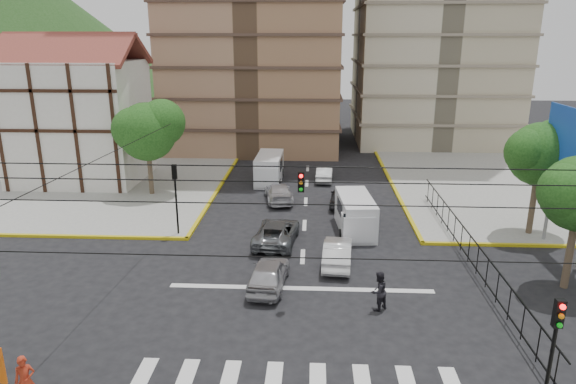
# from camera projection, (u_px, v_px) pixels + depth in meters

# --- Properties ---
(ground) EXTENTS (160.00, 160.00, 0.00)m
(ground) POSITION_uv_depth(u_px,v_px,m) (300.00, 300.00, 24.09)
(ground) COLOR black
(ground) RESTS_ON ground
(sidewalk_nw) EXTENTS (26.00, 26.00, 0.15)m
(sidewalk_nw) POSITION_uv_depth(u_px,v_px,m) (75.00, 179.00, 44.14)
(sidewalk_nw) COLOR gray
(sidewalk_nw) RESTS_ON ground
(sidewalk_ne) EXTENTS (26.00, 26.00, 0.15)m
(sidewalk_ne) POSITION_uv_depth(u_px,v_px,m) (550.00, 186.00, 42.20)
(sidewalk_ne) COLOR gray
(sidewalk_ne) RESTS_ON ground
(crosswalk_stripes) EXTENTS (12.00, 2.40, 0.01)m
(crosswalk_stripes) POSITION_uv_depth(u_px,v_px,m) (296.00, 383.00, 18.36)
(crosswalk_stripes) COLOR silver
(crosswalk_stripes) RESTS_ON ground
(stop_line) EXTENTS (13.00, 0.40, 0.01)m
(stop_line) POSITION_uv_depth(u_px,v_px,m) (301.00, 288.00, 25.24)
(stop_line) COLOR silver
(stop_line) RESTS_ON ground
(tudor_building) EXTENTS (10.80, 8.05, 12.23)m
(tudor_building) POSITION_uv_depth(u_px,v_px,m) (79.00, 119.00, 42.58)
(tudor_building) COLOR silver
(tudor_building) RESTS_ON ground
(park_fence) EXTENTS (0.10, 22.50, 1.66)m
(park_fence) POSITION_uv_depth(u_px,v_px,m) (467.00, 264.00, 27.95)
(park_fence) COLOR black
(park_fence) RESTS_ON ground
(billboard) EXTENTS (0.36, 6.20, 8.10)m
(billboard) POSITION_uv_depth(u_px,v_px,m) (574.00, 151.00, 27.37)
(billboard) COLOR slate
(billboard) RESTS_ON ground
(tree_park_c) EXTENTS (4.65, 3.80, 7.25)m
(tree_park_c) POSITION_uv_depth(u_px,v_px,m) (542.00, 151.00, 30.46)
(tree_park_c) COLOR #473828
(tree_park_c) RESTS_ON ground
(tree_tudor) EXTENTS (5.39, 4.40, 7.43)m
(tree_tudor) POSITION_uv_depth(u_px,v_px,m) (148.00, 129.00, 38.44)
(tree_tudor) COLOR #473828
(tree_tudor) RESTS_ON ground
(traffic_light_se) EXTENTS (0.28, 0.22, 4.40)m
(traffic_light_se) POSITION_uv_depth(u_px,v_px,m) (554.00, 343.00, 15.35)
(traffic_light_se) COLOR black
(traffic_light_se) RESTS_ON ground
(traffic_light_nw) EXTENTS (0.28, 0.22, 4.40)m
(traffic_light_nw) POSITION_uv_depth(u_px,v_px,m) (175.00, 188.00, 31.01)
(traffic_light_nw) COLOR black
(traffic_light_nw) RESTS_ON ground
(traffic_light_hanging) EXTENTS (18.00, 9.12, 0.92)m
(traffic_light_hanging) POSITION_uv_depth(u_px,v_px,m) (300.00, 193.00, 20.42)
(traffic_light_hanging) COLOR black
(traffic_light_hanging) RESTS_ON ground
(van_right_lane) EXTENTS (2.41, 5.17, 2.26)m
(van_right_lane) POSITION_uv_depth(u_px,v_px,m) (356.00, 216.00, 32.13)
(van_right_lane) COLOR silver
(van_right_lane) RESTS_ON ground
(van_left_lane) EXTENTS (2.18, 5.21, 2.33)m
(van_left_lane) POSITION_uv_depth(u_px,v_px,m) (269.00, 169.00, 43.13)
(van_left_lane) COLOR silver
(van_left_lane) RESTS_ON ground
(car_silver_front_left) EXTENTS (2.07, 4.37, 1.44)m
(car_silver_front_left) POSITION_uv_depth(u_px,v_px,m) (269.00, 273.00, 25.22)
(car_silver_front_left) COLOR #AFAFB4
(car_silver_front_left) RESTS_ON ground
(car_white_front_right) EXTENTS (1.81, 4.33, 1.39)m
(car_white_front_right) POSITION_uv_depth(u_px,v_px,m) (337.00, 252.00, 27.73)
(car_white_front_right) COLOR white
(car_white_front_right) RESTS_ON ground
(car_grey_mid_left) EXTENTS (2.77, 5.20, 1.39)m
(car_grey_mid_left) POSITION_uv_depth(u_px,v_px,m) (277.00, 232.00, 30.57)
(car_grey_mid_left) COLOR slate
(car_grey_mid_left) RESTS_ON ground
(car_silver_rear_left) EXTENTS (2.61, 4.86, 1.34)m
(car_silver_rear_left) POSITION_uv_depth(u_px,v_px,m) (279.00, 192.00, 38.38)
(car_silver_rear_left) COLOR silver
(car_silver_rear_left) RESTS_ON ground
(car_darkgrey_mid_right) EXTENTS (1.95, 4.11, 1.36)m
(car_darkgrey_mid_right) POSITION_uv_depth(u_px,v_px,m) (341.00, 197.00, 37.27)
(car_darkgrey_mid_right) COLOR #252527
(car_darkgrey_mid_right) RESTS_ON ground
(car_white_rear_right) EXTENTS (1.54, 3.84, 1.24)m
(car_white_rear_right) POSITION_uv_depth(u_px,v_px,m) (324.00, 174.00, 43.74)
(car_white_rear_right) COLOR white
(car_white_rear_right) RESTS_ON ground
(pedestrian_sw_corner) EXTENTS (0.76, 0.66, 1.76)m
(pedestrian_sw_corner) POSITION_uv_depth(u_px,v_px,m) (25.00, 380.00, 16.90)
(pedestrian_sw_corner) COLOR #B6321C
(pedestrian_sw_corner) RESTS_ON sidewalk_sw
(pedestrian_crosswalk) EXTENTS (1.14, 1.11, 1.84)m
(pedestrian_crosswalk) POSITION_uv_depth(u_px,v_px,m) (379.00, 291.00, 23.04)
(pedestrian_crosswalk) COLOR black
(pedestrian_crosswalk) RESTS_ON ground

